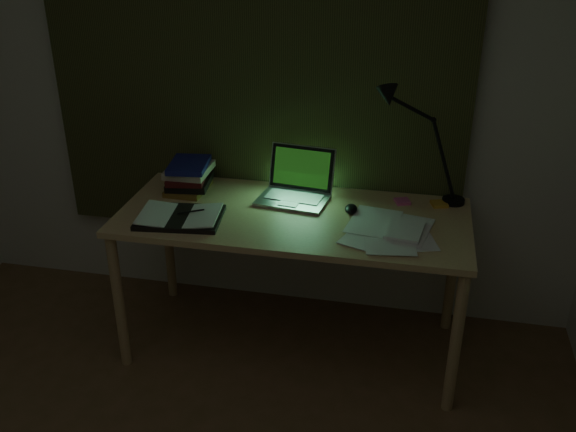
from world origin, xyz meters
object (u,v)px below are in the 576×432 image
laptop (293,179)px  book_stack (190,175)px  desk (293,282)px  open_textbook (180,217)px  loose_papers (394,228)px  desk_lamp (460,146)px

laptop → book_stack: 0.56m
desk → book_stack: (-0.58, 0.18, 0.47)m
laptop → open_textbook: 0.58m
desk → loose_papers: 0.63m
desk → desk_lamp: (0.76, 0.30, 0.69)m
laptop → desk_lamp: (0.79, 0.15, 0.18)m
book_stack → desk_lamp: 1.37m
laptop → open_textbook: size_ratio=0.98×
desk → desk_lamp: desk_lamp is taller
open_textbook → desk_lamp: (1.28, 0.46, 0.29)m
desk_lamp → loose_papers: bearing=-123.6°
loose_papers → desk_lamp: size_ratio=0.62×
laptop → book_stack: size_ratio=1.54×
laptop → desk_lamp: desk_lamp is taller
open_textbook → book_stack: bearing=95.0°
desk → open_textbook: (-0.51, -0.17, 0.40)m
desk → book_stack: bearing=163.0°
open_textbook → book_stack: book_stack is taller
book_stack → loose_papers: (1.07, -0.24, -0.07)m
book_stack → loose_papers: 1.10m
book_stack → desk_lamp: desk_lamp is taller
loose_papers → desk_lamp: bearing=52.4°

